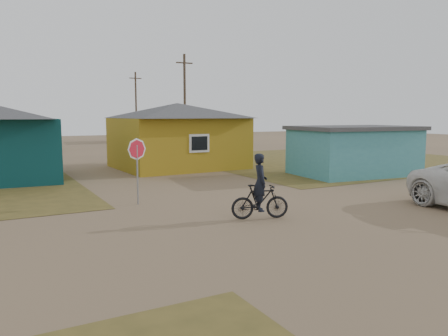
# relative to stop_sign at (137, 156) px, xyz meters

# --- Properties ---
(ground) EXTENTS (120.00, 120.00, 0.00)m
(ground) POSITION_rel_stop_sign_xyz_m (3.08, -4.39, -1.75)
(ground) COLOR #7B6247
(grass_ne) EXTENTS (20.00, 18.00, 0.00)m
(grass_ne) POSITION_rel_stop_sign_xyz_m (17.08, 8.61, -1.75)
(grass_ne) COLOR brown
(grass_ne) RESTS_ON ground
(house_yellow) EXTENTS (7.72, 6.76, 3.90)m
(house_yellow) POSITION_rel_stop_sign_xyz_m (5.58, 9.61, 0.25)
(house_yellow) COLOR #A07E18
(house_yellow) RESTS_ON ground
(shed_turquoise) EXTENTS (6.71, 4.93, 2.60)m
(shed_turquoise) POSITION_rel_stop_sign_xyz_m (12.58, 2.11, -0.44)
(shed_turquoise) COLOR teal
(shed_turquoise) RESTS_ON ground
(house_pale_west) EXTENTS (7.04, 6.15, 3.60)m
(house_pale_west) POSITION_rel_stop_sign_xyz_m (-2.92, 29.61, 0.11)
(house_pale_west) COLOR #A9B89E
(house_pale_west) RESTS_ON ground
(house_beige_east) EXTENTS (6.95, 6.05, 3.60)m
(house_beige_east) POSITION_rel_stop_sign_xyz_m (13.08, 35.61, 0.11)
(house_beige_east) COLOR gray
(house_beige_east) RESTS_ON ground
(utility_pole_near) EXTENTS (1.40, 0.20, 8.00)m
(utility_pole_near) POSITION_rel_stop_sign_xyz_m (9.58, 17.61, 2.39)
(utility_pole_near) COLOR #4C3C2D
(utility_pole_near) RESTS_ON ground
(utility_pole_far) EXTENTS (1.40, 0.20, 8.00)m
(utility_pole_far) POSITION_rel_stop_sign_xyz_m (10.58, 33.61, 2.39)
(utility_pole_far) COLOR #4C3C2D
(utility_pole_far) RESTS_ON ground
(stop_sign) EXTENTS (0.78, 0.08, 2.37)m
(stop_sign) POSITION_rel_stop_sign_xyz_m (0.00, 0.00, 0.00)
(stop_sign) COLOR gray
(stop_sign) RESTS_ON ground
(cyclist) EXTENTS (1.86, 1.07, 2.02)m
(cyclist) POSITION_rel_stop_sign_xyz_m (2.62, -3.93, -1.01)
(cyclist) COLOR black
(cyclist) RESTS_ON ground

